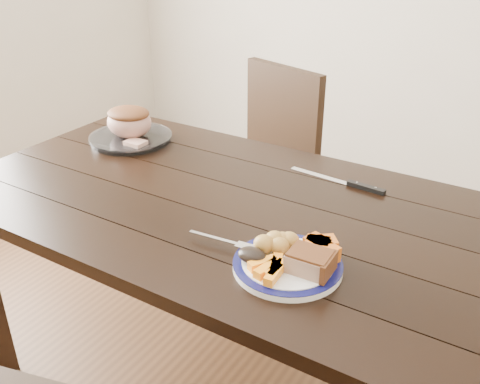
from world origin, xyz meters
The scene contains 15 objects.
ground centered at (0.00, 0.00, 0.00)m, with size 4.00×4.00×0.00m, color #472B16.
dining_table centered at (0.00, 0.00, 0.66)m, with size 1.61×0.91×0.75m.
chair_far centered at (-0.27, 0.73, 0.52)m, with size 0.52×0.53×0.93m.
dinner_plate centered at (0.33, -0.21, 0.76)m, with size 0.26×0.26×0.02m, color white.
plate_rim centered at (0.33, -0.21, 0.77)m, with size 0.26×0.26×0.02m, color #0E0F46.
serving_platter centered at (-0.53, 0.20, 0.76)m, with size 0.29×0.29×0.02m, color white.
pork_slice centered at (0.39, -0.22, 0.79)m, with size 0.10×0.08×0.04m, color tan.
roasted_potatoes centered at (0.29, -0.18, 0.79)m, with size 0.09×0.09×0.04m.
carrot_batons centered at (0.32, -0.27, 0.78)m, with size 0.08×0.11×0.02m.
pumpkin_wedges centered at (0.38, -0.14, 0.79)m, with size 0.10×0.09×0.04m.
dark_mushroom centered at (0.26, -0.25, 0.79)m, with size 0.07×0.05×0.03m, color black.
fork centered at (0.16, -0.22, 0.77)m, with size 0.18×0.04×0.00m.
roast_joint centered at (-0.53, 0.20, 0.82)m, with size 0.17×0.15×0.11m, color tan.
cut_slice centered at (-0.46, 0.14, 0.78)m, with size 0.07×0.06×0.02m, color tan.
carving_knife centered at (0.30, 0.28, 0.76)m, with size 0.32×0.05×0.01m.
Camera 1 is at (0.79, -1.14, 1.48)m, focal length 40.00 mm.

